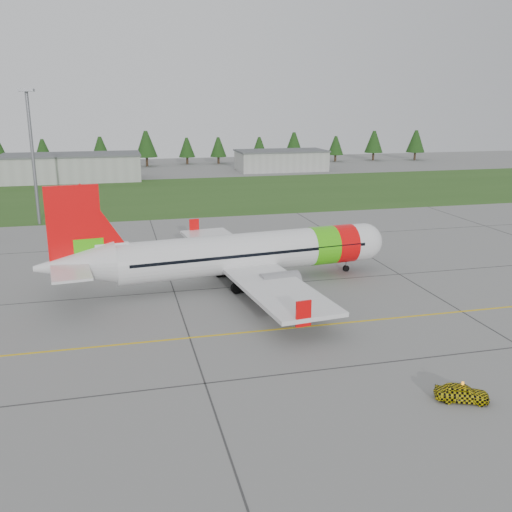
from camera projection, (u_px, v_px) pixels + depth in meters
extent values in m
plane|color=gray|center=(405.00, 360.00, 42.36)|extent=(320.00, 320.00, 0.00)
cylinder|color=white|center=(249.00, 252.00, 59.77)|extent=(27.85, 7.25, 4.13)
sphere|color=white|center=(364.00, 241.00, 64.42)|extent=(4.13, 4.13, 4.13)
cone|color=white|center=(75.00, 265.00, 53.77)|extent=(7.84, 4.95, 4.13)
cube|color=black|center=(366.00, 238.00, 64.43)|extent=(2.00, 2.93, 0.59)
cylinder|color=#47CB0F|center=(322.00, 245.00, 62.63)|extent=(3.22, 4.50, 4.21)
cylinder|color=#F5080A|center=(342.00, 244.00, 63.49)|extent=(2.80, 4.45, 4.21)
cube|color=white|center=(244.00, 264.00, 59.89)|extent=(9.66, 34.37, 0.38)
cube|color=#F5080A|center=(194.00, 227.00, 74.62)|extent=(1.29, 0.33, 2.12)
cube|color=#F5080A|center=(303.00, 314.00, 44.15)|extent=(1.29, 0.33, 2.12)
cylinder|color=gray|center=(241.00, 254.00, 65.85)|extent=(4.05, 2.65, 2.23)
cylinder|color=gray|center=(280.00, 283.00, 55.31)|extent=(4.05, 2.65, 2.23)
cube|color=#F5080A|center=(74.00, 228.00, 52.91)|extent=(4.89, 0.94, 8.06)
cube|color=#47CB0F|center=(89.00, 251.00, 53.91)|extent=(2.79, 0.76, 2.54)
cube|color=white|center=(69.00, 263.00, 53.52)|extent=(4.76, 12.50, 0.23)
cylinder|color=slate|center=(346.00, 265.00, 64.37)|extent=(0.19, 0.19, 1.48)
cylinder|color=black|center=(346.00, 268.00, 64.47)|extent=(0.75, 0.38, 0.72)
cylinder|color=slate|center=(226.00, 267.00, 62.51)|extent=(0.23, 0.23, 2.01)
cylinder|color=black|center=(223.00, 272.00, 62.49)|extent=(1.15, 0.60, 1.10)
cylinder|color=slate|center=(244.00, 283.00, 57.14)|extent=(0.23, 0.23, 2.01)
cylinder|color=black|center=(240.00, 288.00, 57.12)|extent=(1.15, 0.60, 1.10)
imported|color=yellow|center=(463.00, 377.00, 36.19)|extent=(1.58, 1.70, 3.38)
cube|color=#30561E|center=(215.00, 193.00, 119.15)|extent=(320.00, 50.00, 0.03)
cube|color=gold|center=(360.00, 321.00, 49.85)|extent=(120.00, 0.25, 0.02)
cube|color=#A8A8A3|center=(72.00, 168.00, 137.63)|extent=(32.00, 14.00, 6.00)
cube|color=#A8A8A3|center=(281.00, 161.00, 157.99)|extent=(24.00, 12.00, 5.20)
cylinder|color=slate|center=(33.00, 160.00, 86.62)|extent=(0.50, 0.50, 20.00)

